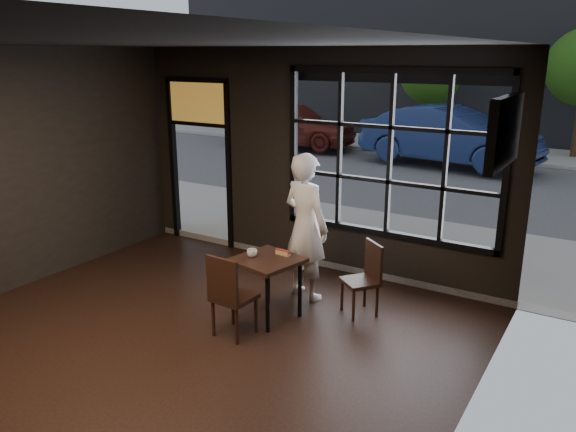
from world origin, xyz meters
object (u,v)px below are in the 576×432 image
Objects in this scene: cafe_table at (268,288)px; chair_near at (234,294)px; navy_car at (449,135)px; man at (306,227)px.

chair_near is (-0.08, -0.56, 0.11)m from cafe_table.
navy_car is (-0.79, 10.98, 0.41)m from chair_near.
chair_near is 0.20× the size of navy_car.
man is 0.39× the size of navy_car.
cafe_table is 0.40× the size of man.
navy_car is (-0.94, 9.64, -0.06)m from man.
man is at bearing 96.33° from cafe_table.
chair_near is 1.43m from man.
chair_near is at bearing -86.55° from cafe_table.
navy_car is at bearing -68.78° from man.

